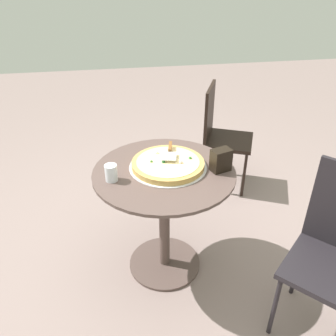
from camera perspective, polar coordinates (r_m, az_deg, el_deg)
ground_plane at (r=2.38m, az=-0.55°, el=-15.55°), size 10.00×10.00×0.00m
patio_table at (r=2.04m, az=-0.62°, el=-5.59°), size 0.80×0.80×0.73m
pizza_on_tray at (r=1.94m, az=0.00°, el=0.66°), size 0.44×0.44×0.05m
pizza_server at (r=1.99m, az=0.29°, el=2.84°), size 0.22×0.10×0.02m
drinking_cup at (r=1.83m, az=-9.43°, el=-0.79°), size 0.07×0.07×0.09m
napkin_dispenser at (r=1.91m, az=8.78°, el=1.32°), size 0.10×0.12×0.13m
patio_chair_near at (r=2.93m, az=8.70°, el=6.08°), size 0.51×0.51×0.89m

